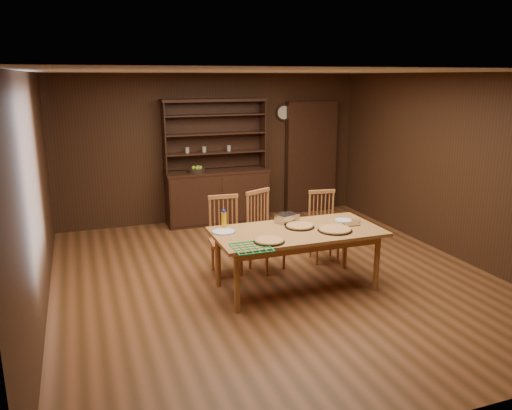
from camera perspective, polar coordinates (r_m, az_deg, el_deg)
name	(u,v)px	position (r m, az deg, el deg)	size (l,w,h in m)	color
floor	(275,278)	(6.58, 2.14, -8.29)	(6.00, 6.00, 0.00)	brown
room_shell	(276,158)	(6.14, 2.28, 5.41)	(6.00, 6.00, 6.00)	silver
china_hutch	(217,189)	(8.89, -4.48, 1.79)	(1.84, 0.52, 2.17)	#321810
doorway	(311,157)	(9.61, 6.26, 5.46)	(1.00, 0.18, 2.10)	#321810
wall_clock	(284,112)	(9.33, 3.16, 10.51)	(0.30, 0.05, 0.30)	#321810
dining_table	(297,236)	(6.06, 4.72, -3.55)	(2.02, 1.01, 0.75)	#B5753E
chair_left	(225,232)	(6.62, -3.54, -3.12)	(0.45, 0.43, 1.03)	#A06036
chair_center	(263,227)	(6.73, 0.80, -2.57)	(0.58, 0.57, 1.08)	#A06036
chair_right	(323,223)	(7.13, 7.67, -2.11)	(0.45, 0.44, 0.99)	#A06036
pizza_left	(269,241)	(5.59, 1.52, -4.08)	(0.35, 0.35, 0.04)	black
pizza_right	(335,229)	(6.06, 9.01, -2.77)	(0.42, 0.42, 0.04)	black
pizza_center	(300,226)	(6.14, 5.02, -2.39)	(0.36, 0.36, 0.04)	black
cooling_rack	(252,247)	(5.40, -0.52, -4.84)	(0.39, 0.39, 0.02)	#0CA450
plate_left	(224,231)	(5.95, -3.72, -3.03)	(0.28, 0.28, 0.02)	silver
plate_right	(343,220)	(6.48, 9.93, -1.73)	(0.23, 0.23, 0.02)	silver
foil_dish	(287,218)	(6.34, 3.55, -1.50)	(0.26, 0.19, 0.11)	silver
juice_bottle	(224,220)	(6.05, -3.69, -1.71)	(0.06, 0.06, 0.23)	orange
pot_holder_a	(351,224)	(6.35, 10.80, -2.14)	(0.18, 0.18, 0.01)	#A4121C
pot_holder_b	(352,222)	(6.44, 10.89, -1.89)	(0.20, 0.20, 0.01)	#A4121C
fruit_bowl	(197,170)	(8.66, -6.80, 4.00)	(0.30, 0.30, 0.12)	black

